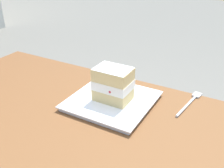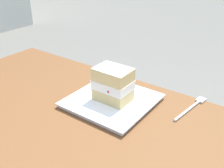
% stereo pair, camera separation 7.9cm
% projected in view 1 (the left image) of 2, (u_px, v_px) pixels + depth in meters
% --- Properties ---
extents(dessert_plate, '(0.25, 0.25, 0.02)m').
position_uv_depth(dessert_plate, '(112.00, 101.00, 0.82)').
color(dessert_plate, white).
rests_on(dessert_plate, patio_table).
extents(cake_slice, '(0.11, 0.09, 0.10)m').
position_uv_depth(cake_slice, '(113.00, 84.00, 0.79)').
color(cake_slice, '#E0C17A').
rests_on(cake_slice, dessert_plate).
extents(dessert_fork, '(0.04, 0.17, 0.01)m').
position_uv_depth(dessert_fork, '(190.00, 102.00, 0.82)').
color(dessert_fork, silver).
rests_on(dessert_fork, patio_table).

